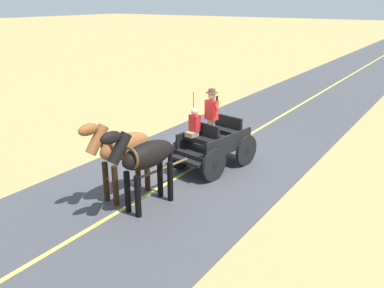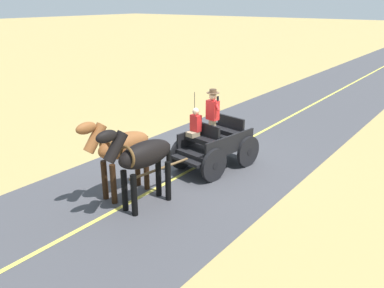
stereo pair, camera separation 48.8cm
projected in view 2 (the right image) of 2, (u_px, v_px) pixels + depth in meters
name	position (u px, v px, depth m)	size (l,w,h in m)	color
ground_plane	(205.00, 162.00, 12.76)	(200.00, 200.00, 0.00)	tan
road_surface	(205.00, 162.00, 12.76)	(6.01, 160.00, 0.01)	#424247
road_centre_stripe	(205.00, 162.00, 12.76)	(0.12, 160.00, 0.00)	#DBCC4C
horse_drawn_carriage	(214.00, 143.00, 12.07)	(1.77, 4.51, 2.50)	black
horse_near_side	(142.00, 157.00, 9.60)	(0.75, 2.15, 2.21)	black
horse_off_side	(121.00, 148.00, 10.18)	(0.71, 2.14, 2.21)	brown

